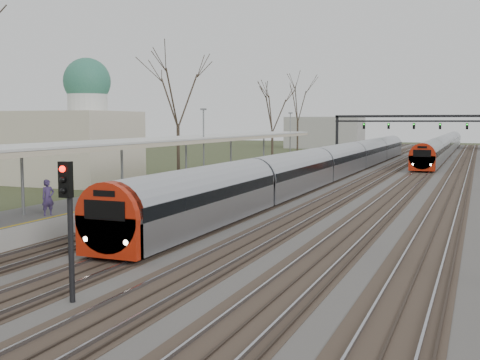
% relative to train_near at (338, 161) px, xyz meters
% --- Properties ---
extents(track_bed, '(24.00, 160.00, 0.22)m').
position_rel_train_near_xyz_m(track_bed, '(2.76, 2.84, -1.42)').
color(track_bed, '#474442').
rests_on(track_bed, ground).
extents(platform, '(3.50, 69.00, 1.00)m').
position_rel_train_near_xyz_m(platform, '(-6.55, -14.66, -0.98)').
color(platform, '#9E9B93').
rests_on(platform, ground).
extents(canopy, '(4.10, 50.00, 3.11)m').
position_rel_train_near_xyz_m(canopy, '(-6.55, -19.18, 2.45)').
color(canopy, slate).
rests_on(canopy, platform).
extents(dome_building, '(10.00, 8.00, 10.30)m').
position_rel_train_near_xyz_m(dome_building, '(-19.21, -14.16, 2.24)').
color(dome_building, beige).
rests_on(dome_building, ground).
extents(signal_gantry, '(21.00, 0.59, 6.08)m').
position_rel_train_near_xyz_m(signal_gantry, '(2.79, 32.83, 3.43)').
color(signal_gantry, black).
rests_on(signal_gantry, ground).
extents(tree_west_far, '(5.50, 5.50, 11.33)m').
position_rel_train_near_xyz_m(tree_west_far, '(-14.50, -4.16, 6.54)').
color(tree_west_far, '#2D231C').
rests_on(tree_west_far, ground).
extents(train_near, '(2.62, 75.21, 3.05)m').
position_rel_train_near_xyz_m(train_near, '(0.00, 0.00, 0.00)').
color(train_near, '#A4A7AE').
rests_on(train_near, ground).
extents(train_far, '(2.62, 75.21, 3.05)m').
position_rel_train_near_xyz_m(train_far, '(7.00, 43.57, 0.00)').
color(train_far, '#A4A7AE').
rests_on(train_far, ground).
extents(passenger, '(0.58, 0.70, 1.64)m').
position_rel_train_near_xyz_m(passenger, '(-5.39, -33.89, 0.34)').
color(passenger, '#433465').
rests_on(passenger, platform).
extents(signal_post, '(0.35, 0.45, 4.10)m').
position_rel_train_near_xyz_m(signal_post, '(1.75, -41.66, 1.25)').
color(signal_post, black).
rests_on(signal_post, ground).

